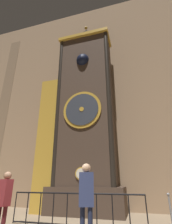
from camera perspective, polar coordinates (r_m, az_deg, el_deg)
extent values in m
cube|color=#997A5B|center=(11.70, 1.13, 7.36)|extent=(24.00, 0.30, 14.14)
cube|color=#7D644B|center=(14.35, -25.30, 0.77)|extent=(0.90, 0.12, 12.72)
cube|color=#423328|center=(8.96, 0.00, -26.90)|extent=(3.60, 1.61, 1.16)
cube|color=#423328|center=(9.81, 0.00, 2.99)|extent=(2.88, 1.40, 8.67)
cube|color=gold|center=(12.13, -0.15, 21.70)|extent=(3.11, 1.54, 0.20)
cylinder|color=gold|center=(8.23, -1.52, -19.49)|extent=(0.57, 0.05, 0.57)
cylinder|color=silver|center=(8.20, -1.59, -19.48)|extent=(0.46, 0.03, 0.46)
cylinder|color=gold|center=(8.90, -1.33, 0.81)|extent=(2.01, 0.07, 2.01)
cylinder|color=#2D333D|center=(8.86, -1.41, 0.92)|extent=(1.73, 0.04, 1.73)
cylinder|color=gold|center=(8.84, -1.45, 0.96)|extent=(0.24, 0.03, 0.24)
cube|color=black|center=(10.89, -0.32, 15.13)|extent=(0.94, 0.42, 0.94)
sphere|color=black|center=(10.56, -1.01, 16.46)|extent=(0.75, 0.75, 0.75)
cylinder|color=black|center=(9.74, -8.92, 3.46)|extent=(0.26, 0.26, 8.67)
cylinder|color=black|center=(9.00, 7.42, 5.59)|extent=(0.26, 0.26, 8.67)
cylinder|color=gold|center=(12.37, 0.00, 22.22)|extent=(1.07, 1.07, 0.30)
cone|color=black|center=(12.78, 0.00, 24.08)|extent=(1.02, 1.02, 0.85)
sphere|color=gold|center=(13.18, 0.00, 25.74)|extent=(0.20, 0.20, 0.20)
cube|color=brown|center=(9.95, -11.26, -9.16)|extent=(1.05, 1.19, 6.96)
cube|color=gold|center=(9.42, -12.95, -8.35)|extent=(1.10, 0.06, 6.96)
cylinder|color=black|center=(7.75, -22.17, -26.80)|extent=(0.04, 0.04, 1.03)
cylinder|color=black|center=(7.47, -18.66, -27.47)|extent=(0.04, 0.04, 1.03)
cylinder|color=black|center=(7.20, -14.84, -28.08)|extent=(0.04, 0.04, 1.03)
cylinder|color=black|center=(6.96, -10.69, -28.63)|extent=(0.04, 0.04, 1.03)
cylinder|color=black|center=(6.76, -6.23, -29.07)|extent=(0.04, 0.04, 1.03)
cylinder|color=black|center=(6.59, -1.49, -29.37)|extent=(0.04, 0.04, 1.03)
cylinder|color=black|center=(6.45, 3.51, -29.50)|extent=(0.04, 0.04, 1.03)
cylinder|color=black|center=(6.35, 8.70, -29.45)|extent=(0.04, 0.04, 1.03)
cylinder|color=black|center=(6.30, 13.99, -29.18)|extent=(0.04, 0.04, 1.03)
cylinder|color=black|center=(6.28, 19.31, -28.70)|extent=(0.04, 0.04, 1.03)
cylinder|color=black|center=(6.62, -3.78, -25.00)|extent=(4.62, 0.05, 0.05)
cylinder|color=#461518|center=(5.67, -25.44, -30.06)|extent=(0.11, 0.11, 0.79)
cube|color=maroon|center=(5.65, -24.92, -22.67)|extent=(0.39, 0.32, 0.66)
sphere|color=#8C664C|center=(5.64, -24.21, -18.39)|extent=(0.21, 0.21, 0.21)
cube|color=navy|center=(4.47, 0.09, -23.81)|extent=(0.39, 0.31, 0.74)
sphere|color=tan|center=(4.48, 0.09, -17.84)|extent=(0.21, 0.21, 0.21)
cylinder|color=gray|center=(6.32, 26.12, -27.92)|extent=(0.06, 0.06, 0.99)
sphere|color=gray|center=(6.27, 25.26, -23.16)|extent=(0.09, 0.09, 0.09)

